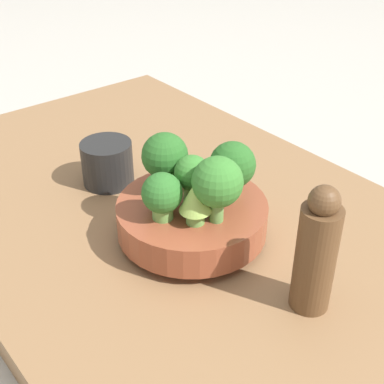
{
  "coord_description": "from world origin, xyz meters",
  "views": [
    {
      "loc": [
        0.53,
        -0.43,
        0.54
      ],
      "look_at": [
        0.03,
        -0.02,
        0.13
      ],
      "focal_mm": 50.0,
      "sensor_mm": 36.0,
      "label": 1
    }
  ],
  "objects": [
    {
      "name": "broccoli_floret_front",
      "position": [
        0.03,
        -0.08,
        0.15
      ],
      "size": [
        0.06,
        0.06,
        0.07
      ],
      "color": "#6BA34C",
      "rests_on": "bowl"
    },
    {
      "name": "table",
      "position": [
        0.0,
        0.0,
        0.02
      ],
      "size": [
        1.18,
        0.66,
        0.05
      ],
      "color": "olive",
      "rests_on": "ground_plane"
    },
    {
      "name": "romanesco_piece_near",
      "position": [
        0.07,
        -0.05,
        0.15
      ],
      "size": [
        0.05,
        0.05,
        0.07
      ],
      "color": "#6BA34C",
      "rests_on": "bowl"
    },
    {
      "name": "broccoli_floret_left",
      "position": [
        -0.02,
        -0.03,
        0.16
      ],
      "size": [
        0.07,
        0.07,
        0.09
      ],
      "color": "#7AB256",
      "rests_on": "bowl"
    },
    {
      "name": "pepper_mill",
      "position": [
        0.23,
        0.01,
        0.13
      ],
      "size": [
        0.05,
        0.05,
        0.18
      ],
      "color": "brown",
      "rests_on": "table"
    },
    {
      "name": "broccoli_floret_back",
      "position": [
        0.04,
        0.04,
        0.15
      ],
      "size": [
        0.07,
        0.07,
        0.08
      ],
      "color": "#6BA34C",
      "rests_on": "bowl"
    },
    {
      "name": "broccoli_floret_right",
      "position": [
        0.08,
        -0.02,
        0.17
      ],
      "size": [
        0.07,
        0.07,
        0.1
      ],
      "color": "#609347",
      "rests_on": "bowl"
    },
    {
      "name": "cup",
      "position": [
        -0.19,
        -0.03,
        0.08
      ],
      "size": [
        0.09,
        0.09,
        0.08
      ],
      "color": "black",
      "rests_on": "table"
    },
    {
      "name": "bowl",
      "position": [
        0.03,
        -0.02,
        0.08
      ],
      "size": [
        0.22,
        0.22,
        0.06
      ],
      "color": "brown",
      "rests_on": "table"
    },
    {
      "name": "ground_plane",
      "position": [
        0.0,
        0.0,
        0.0
      ],
      "size": [
        6.0,
        6.0,
        0.0
      ],
      "primitive_type": "plane",
      "color": "#ADA89E"
    },
    {
      "name": "broccoli_floret_center",
      "position": [
        0.03,
        -0.02,
        0.15
      ],
      "size": [
        0.05,
        0.05,
        0.08
      ],
      "color": "#7AB256",
      "rests_on": "bowl"
    }
  ]
}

